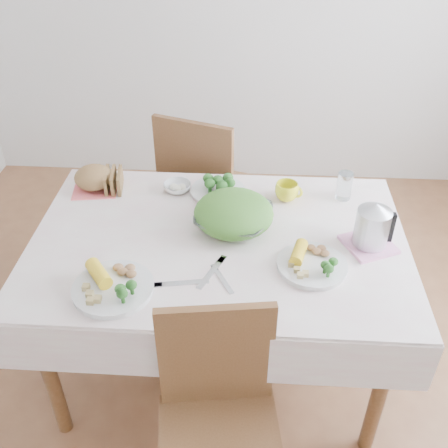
# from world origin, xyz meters

# --- Properties ---
(floor) EXTENTS (3.60, 3.60, 0.00)m
(floor) POSITION_xyz_m (0.00, 0.00, 0.00)
(floor) COLOR brown
(floor) RESTS_ON ground
(dining_table) EXTENTS (1.40, 0.90, 0.75)m
(dining_table) POSITION_xyz_m (0.00, 0.00, 0.38)
(dining_table) COLOR brown
(dining_table) RESTS_ON floor
(tablecloth) EXTENTS (1.50, 1.00, 0.01)m
(tablecloth) POSITION_xyz_m (0.00, 0.00, 0.76)
(tablecloth) COLOR white
(tablecloth) RESTS_ON dining_table
(chair_near) EXTENTS (0.46, 0.46, 0.90)m
(chair_near) POSITION_xyz_m (0.05, -0.70, 0.47)
(chair_near) COLOR brown
(chair_near) RESTS_ON floor
(chair_far) EXTENTS (0.56, 0.56, 0.97)m
(chair_far) POSITION_xyz_m (-0.11, 0.81, 0.46)
(chair_far) COLOR brown
(chair_far) RESTS_ON floor
(salad_bowl) EXTENTS (0.38, 0.38, 0.08)m
(salad_bowl) POSITION_xyz_m (0.06, 0.09, 0.80)
(salad_bowl) COLOR white
(salad_bowl) RESTS_ON tablecloth
(dinner_plate_left) EXTENTS (0.36, 0.36, 0.02)m
(dinner_plate_left) POSITION_xyz_m (-0.35, -0.33, 0.77)
(dinner_plate_left) COLOR white
(dinner_plate_left) RESTS_ON tablecloth
(dinner_plate_right) EXTENTS (0.37, 0.37, 0.02)m
(dinner_plate_right) POSITION_xyz_m (0.36, -0.16, 0.77)
(dinner_plate_right) COLOR white
(dinner_plate_right) RESTS_ON tablecloth
(broccoli_plate) EXTENTS (0.32, 0.32, 0.02)m
(broccoli_plate) POSITION_xyz_m (-0.03, 0.33, 0.77)
(broccoli_plate) COLOR beige
(broccoli_plate) RESTS_ON tablecloth
(napkin) EXTENTS (0.22, 0.22, 0.00)m
(napkin) POSITION_xyz_m (-0.59, 0.34, 0.76)
(napkin) COLOR #E96261
(napkin) RESTS_ON tablecloth
(bread_loaf) EXTENTS (0.20, 0.19, 0.11)m
(bread_loaf) POSITION_xyz_m (-0.59, 0.34, 0.82)
(bread_loaf) COLOR brown
(bread_loaf) RESTS_ON napkin
(fruit_bowl) EXTENTS (0.14, 0.14, 0.04)m
(fruit_bowl) POSITION_xyz_m (-0.21, 0.34, 0.78)
(fruit_bowl) COLOR white
(fruit_bowl) RESTS_ON tablecloth
(yellow_mug) EXTENTS (0.13, 0.13, 0.08)m
(yellow_mug) POSITION_xyz_m (0.28, 0.30, 0.80)
(yellow_mug) COLOR yellow
(yellow_mug) RESTS_ON tablecloth
(glass_tumbler) EXTENTS (0.07, 0.07, 0.13)m
(glass_tumbler) POSITION_xyz_m (0.53, 0.33, 0.83)
(glass_tumbler) COLOR white
(glass_tumbler) RESTS_ON tablecloth
(pink_tray) EXTENTS (0.23, 0.23, 0.01)m
(pink_tray) POSITION_xyz_m (0.59, -0.01, 0.77)
(pink_tray) COLOR #F294C4
(pink_tray) RESTS_ON tablecloth
(electric_kettle) EXTENTS (0.13, 0.13, 0.18)m
(electric_kettle) POSITION_xyz_m (0.59, -0.01, 0.88)
(electric_kettle) COLOR #B2B5BA
(electric_kettle) RESTS_ON pink_tray
(fork_left) EXTENTS (0.09, 0.15, 0.00)m
(fork_left) POSITION_xyz_m (0.03, -0.24, 0.76)
(fork_left) COLOR silver
(fork_left) RESTS_ON tablecloth
(fork_right) EXTENTS (0.10, 0.19, 0.00)m
(fork_right) POSITION_xyz_m (-0.01, -0.21, 0.76)
(fork_right) COLOR silver
(fork_right) RESTS_ON tablecloth
(knife) EXTENTS (0.20, 0.06, 0.00)m
(knife) POSITION_xyz_m (-0.12, -0.27, 0.76)
(knife) COLOR silver
(knife) RESTS_ON tablecloth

